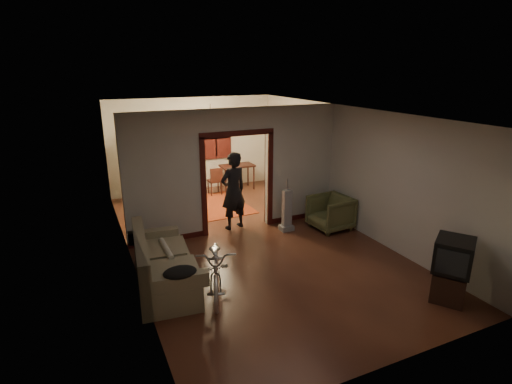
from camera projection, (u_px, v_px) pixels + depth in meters
floor at (250, 240)px, 8.76m from camera, size 5.00×8.50×0.01m
ceiling at (250, 111)px, 7.92m from camera, size 5.00×8.50×0.01m
wall_back at (193, 145)px, 12.03m from camera, size 5.00×0.02×2.80m
wall_left at (126, 194)px, 7.35m from camera, size 0.02×8.50×2.80m
wall_right at (348, 167)px, 9.33m from camera, size 0.02×8.50×2.80m
partition_wall at (237, 171)px, 8.99m from camera, size 5.00×0.14×2.80m
door_casing at (237, 184)px, 9.08m from camera, size 1.74×0.20×2.32m
far_window at (216, 138)px, 12.22m from camera, size 0.98×0.06×1.28m
chandelier at (211, 120)px, 10.22m from camera, size 0.24×0.24×0.24m
light_switch at (279, 173)px, 9.39m from camera, size 0.08×0.01×0.12m
sofa at (164, 260)px, 6.85m from camera, size 1.14×2.17×0.96m
rolled_paper at (166, 249)px, 7.13m from camera, size 0.10×0.83×0.10m
jacket at (180, 272)px, 6.02m from camera, size 0.51×0.39×0.15m
bicycle at (217, 266)px, 6.65m from camera, size 1.15×1.87×0.93m
armchair at (330, 213)px, 9.29m from camera, size 0.93×0.91×0.79m
tv_stand at (449, 286)px, 6.47m from camera, size 0.72×0.71×0.49m
crt_tv at (454, 255)px, 6.31m from camera, size 0.82×0.80×0.53m
vacuum at (287, 210)px, 9.16m from camera, size 0.36×0.32×0.98m
person at (233, 191)px, 9.18m from camera, size 0.75×0.59×1.82m
oriental_rug at (215, 205)px, 10.95m from camera, size 1.71×2.20×0.02m
locker at (151, 171)px, 11.15m from camera, size 0.93×0.62×1.71m
globe at (148, 132)px, 10.82m from camera, size 0.30×0.30×0.30m
desk at (237, 177)px, 12.32m from camera, size 1.15×0.86×0.76m
desk_chair at (215, 181)px, 11.81m from camera, size 0.42×0.42×0.83m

